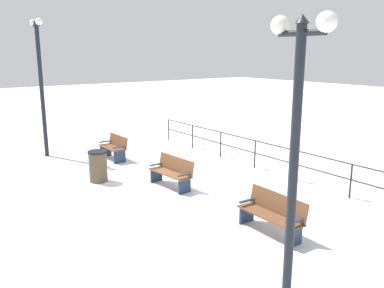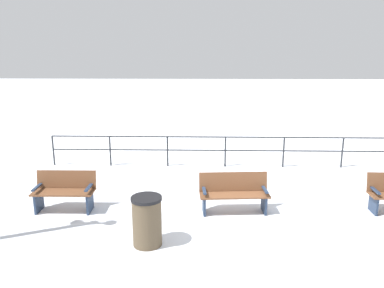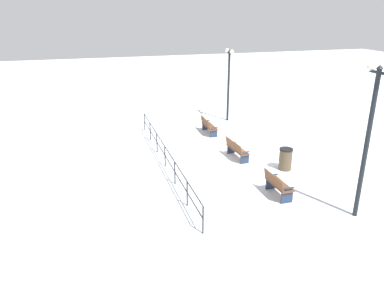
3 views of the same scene
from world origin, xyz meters
The scene contains 8 objects.
ground_plane centered at (0.00, 0.00, 0.00)m, with size 80.00×80.00×0.00m, color white.
bench_nearest centered at (-0.06, -3.92, 0.47)m, with size 0.58×1.39×0.90m.
bench_second centered at (-0.09, -0.01, 0.46)m, with size 0.64×1.62×0.89m.
bench_third centered at (-0.17, 3.92, 0.46)m, with size 0.57×1.66×0.88m.
lamppost_near centered at (1.84, -5.94, 3.18)m, with size 0.25×0.99×5.13m.
lamppost_middle centered at (1.84, 6.08, 2.91)m, with size 0.26×1.00×4.41m.
waterfront_railing centered at (-3.52, 0.00, 0.66)m, with size 0.05×11.10×0.99m.
trash_bin centered at (1.48, -1.78, 0.49)m, with size 0.59×0.59×0.97m.
Camera 1 is at (6.11, 9.56, 3.91)m, focal length 37.38 mm.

